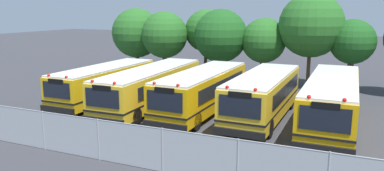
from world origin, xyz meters
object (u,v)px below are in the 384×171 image
(school_bus_0, at_px, (105,82))
(school_bus_1, at_px, (151,86))
(school_bus_2, at_px, (203,90))
(tree_3, at_px, (221,36))
(tree_4, at_px, (264,39))
(traffic_cone, at_px, (252,171))
(tree_6, at_px, (353,42))
(tree_2, at_px, (207,31))
(school_bus_3, at_px, (263,94))
(school_bus_4, at_px, (332,100))
(tree_0, at_px, (135,32))
(tree_1, at_px, (164,34))
(tree_5, at_px, (310,25))

(school_bus_0, distance_m, school_bus_1, 3.66)
(school_bus_2, relative_size, tree_3, 1.56)
(tree_4, xyz_separation_m, traffic_cone, (3.80, -18.59, -3.60))
(tree_4, bearing_deg, tree_6, -2.33)
(school_bus_2, xyz_separation_m, tree_2, (-4.45, 12.16, 2.87))
(school_bus_1, relative_size, tree_6, 1.97)
(tree_3, xyz_separation_m, tree_4, (3.73, 0.46, -0.17))
(school_bus_3, bearing_deg, school_bus_1, 2.84)
(school_bus_4, height_order, tree_0, tree_0)
(tree_0, bearing_deg, tree_2, 8.59)
(tree_2, bearing_deg, tree_3, -40.89)
(tree_4, bearing_deg, tree_3, -173.03)
(tree_1, distance_m, tree_4, 9.42)
(tree_2, bearing_deg, tree_5, -9.37)
(tree_4, relative_size, traffic_cone, 11.03)
(tree_3, height_order, traffic_cone, tree_3)
(school_bus_4, xyz_separation_m, tree_0, (-19.22, 10.71, 2.67))
(school_bus_1, height_order, tree_4, tree_4)
(school_bus_2, relative_size, school_bus_4, 0.91)
(tree_4, bearing_deg, tree_2, 167.06)
(tree_0, xyz_separation_m, tree_1, (3.67, -0.89, 0.00))
(tree_1, distance_m, tree_5, 13.13)
(tree_0, bearing_deg, school_bus_2, -43.32)
(tree_6, bearing_deg, school_bus_0, -145.84)
(tree_2, xyz_separation_m, traffic_cone, (9.59, -19.91, -4.05))
(school_bus_0, distance_m, school_bus_4, 14.79)
(tree_0, bearing_deg, school_bus_0, -68.22)
(tree_4, xyz_separation_m, tree_5, (3.69, -0.24, 1.27))
(school_bus_2, xyz_separation_m, school_bus_4, (7.50, 0.35, 0.02))
(school_bus_2, distance_m, tree_6, 13.66)
(school_bus_0, xyz_separation_m, tree_3, (4.90, 10.43, 2.66))
(school_bus_3, distance_m, tree_2, 14.80)
(school_bus_2, height_order, school_bus_3, school_bus_3)
(tree_3, relative_size, tree_5, 0.84)
(school_bus_2, bearing_deg, tree_6, -127.01)
(school_bus_3, xyz_separation_m, traffic_cone, (1.39, -7.93, -1.19))
(school_bus_0, relative_size, school_bus_2, 0.94)
(tree_6, relative_size, traffic_cone, 10.98)
(tree_4, bearing_deg, traffic_cone, -78.43)
(school_bus_2, xyz_separation_m, tree_6, (8.33, 10.54, 2.46))
(tree_1, relative_size, tree_4, 1.09)
(tree_0, relative_size, tree_1, 1.05)
(school_bus_4, height_order, tree_2, tree_2)
(tree_5, xyz_separation_m, tree_6, (3.30, -0.05, -1.23))
(tree_3, relative_size, traffic_cone, 12.50)
(tree_1, height_order, tree_5, tree_5)
(school_bus_0, bearing_deg, tree_1, -85.20)
(school_bus_4, height_order, tree_5, tree_5)
(tree_0, bearing_deg, school_bus_4, -29.12)
(tree_5, bearing_deg, tree_1, -178.15)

